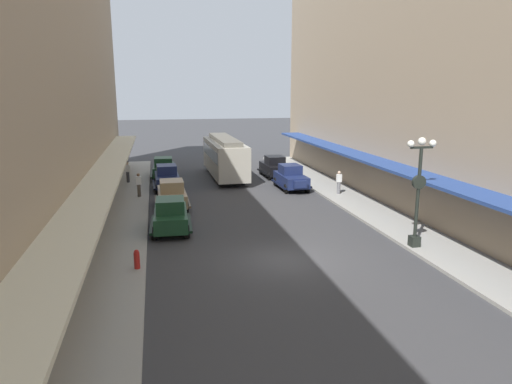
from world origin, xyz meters
name	(u,v)px	position (x,y,z in m)	size (l,w,h in m)	color
ground_plane	(285,260)	(0.00, 0.00, 0.00)	(200.00, 200.00, 0.00)	#38383A
sidewalk_left	(109,272)	(-7.50, 0.00, 0.07)	(3.00, 60.00, 0.15)	#99968E
sidewalk_right	(436,247)	(7.50, 0.00, 0.07)	(3.00, 60.00, 0.15)	#99968E
building_row_left	(10,33)	(-10.23, 0.00, 9.37)	(4.30, 60.00, 18.74)	gray
parked_car_0	(167,177)	(-4.66, 16.21, 0.94)	(2.24, 4.30, 1.84)	#19234C
parked_car_1	(172,194)	(-4.52, 10.43, 0.94)	(2.17, 4.27, 1.84)	#997F5B
parked_car_2	(164,168)	(-4.81, 20.70, 0.94)	(2.29, 4.31, 1.84)	#193D23
parked_car_3	(171,214)	(-4.77, 5.41, 0.94)	(2.26, 4.30, 1.84)	#193D23
parked_car_4	(274,166)	(4.51, 19.46, 0.94)	(2.22, 4.29, 1.84)	black
parked_car_5	(291,177)	(4.52, 14.37, 0.94)	(2.22, 4.29, 1.84)	#19234C
streetcar	(225,156)	(0.32, 20.01, 1.90)	(2.64, 9.63, 3.46)	#ADA899
lamp_post_with_clock	(418,188)	(6.40, 0.10, 2.99)	(1.42, 0.44, 5.16)	black
fire_hydrant	(137,259)	(-6.35, 0.00, 0.56)	(0.24, 0.24, 0.82)	#B21E19
pedestrian_0	(339,182)	(7.19, 11.46, 0.99)	(0.36, 0.24, 1.64)	slate
pedestrian_1	(139,185)	(-6.65, 13.55, 0.99)	(0.36, 0.24, 1.64)	#4C4238
pedestrian_2	(128,172)	(-7.66, 18.90, 1.01)	(0.36, 0.28, 1.67)	#2D2D33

